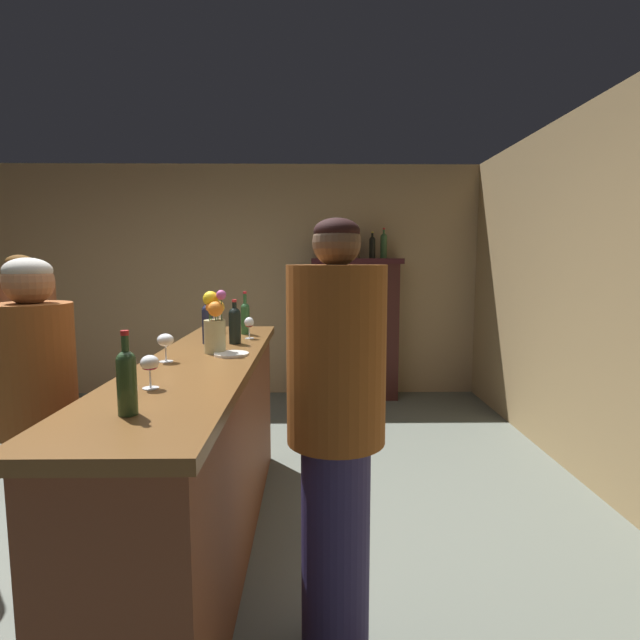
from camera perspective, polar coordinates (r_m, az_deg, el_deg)
The scene contains 22 objects.
floor at distance 3.16m, azimuth -21.52°, elevation -22.96°, with size 8.31×8.31×0.00m, color slate.
wall_back at distance 5.91m, azimuth -10.90°, elevation 4.39°, with size 5.95×0.12×2.63m, color tan.
bar_counter at distance 2.79m, azimuth -13.21°, elevation -14.88°, with size 0.56×2.60×1.04m.
display_cabinet at distance 5.61m, azimuth 4.14°, elevation -0.67°, with size 1.00×0.37×1.57m.
wine_bottle_merlot at distance 1.75m, azimuth -21.22°, elevation -6.28°, with size 0.06×0.06×0.28m.
wine_bottle_malbec at distance 3.47m, azimuth -8.55°, elevation 0.40°, with size 0.06×0.06×0.30m.
wine_bottle_rose at distance 3.08m, azimuth -9.72°, elevation -0.41°, with size 0.07×0.07×0.27m.
wine_bottle_riesling at distance 3.11m, azimuth -12.72°, elevation -0.18°, with size 0.07×0.07×0.31m.
wine_glass_front at distance 3.60m, azimuth -11.60°, elevation 0.34°, with size 0.07×0.07×0.15m.
wine_glass_mid at distance 2.08m, azimuth -18.88°, elevation -4.87°, with size 0.07×0.07×0.13m.
wine_glass_rear at distance 3.26m, azimuth -8.10°, elevation -0.42°, with size 0.06×0.06×0.14m.
wine_glass_spare at distance 2.60m, azimuth -17.25°, elevation -2.31°, with size 0.08×0.08×0.14m.
flower_arrangement at distance 2.78m, azimuth -11.93°, elevation -0.31°, with size 0.13×0.14×0.35m.
cheese_plate at distance 2.72m, azimuth -10.10°, elevation -3.85°, with size 0.19×0.19×0.01m, color white.
display_bottle_left at distance 5.55m, azimuth 0.97°, elevation 8.36°, with size 0.08×0.08×0.28m.
display_bottle_midleft at distance 5.55m, azimuth 2.54°, elevation 8.30°, with size 0.07×0.07×0.28m.
display_bottle_center at distance 5.57m, azimuth 4.21°, elevation 8.58°, with size 0.07×0.07×0.35m.
display_bottle_midright at distance 5.58m, azimuth 5.99°, elevation 8.37°, with size 0.07×0.07×0.29m.
display_bottle_right at distance 5.60m, azimuth 7.29°, elevation 8.53°, with size 0.07×0.07×0.33m.
patron_tall at distance 3.80m, azimuth -30.50°, elevation -4.61°, with size 0.39×0.39×1.58m.
patron_in_navy at distance 2.61m, azimuth -29.59°, elevation -9.27°, with size 0.34×0.34×1.56m.
bartender at distance 1.93m, azimuth 1.84°, elevation -11.84°, with size 0.37×0.37×1.70m.
Camera 1 is at (1.03, -2.56, 1.54)m, focal length 28.00 mm.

